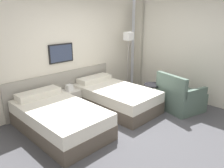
% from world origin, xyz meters
% --- Properties ---
extents(ground_plane, '(16.00, 16.00, 0.00)m').
position_xyz_m(ground_plane, '(0.00, 0.00, 0.00)').
color(ground_plane, '#47474C').
extents(wall_headboard, '(10.00, 0.10, 2.70)m').
position_xyz_m(wall_headboard, '(-0.02, 1.98, 1.30)').
color(wall_headboard, beige).
rests_on(wall_headboard, ground_plane).
extents(wall_window, '(0.21, 4.46, 2.70)m').
position_xyz_m(wall_window, '(2.27, -0.16, 1.34)').
color(wall_window, white).
rests_on(wall_window, ground_plane).
extents(bed_near_door, '(1.14, 2.00, 0.64)m').
position_xyz_m(bed_near_door, '(-1.12, 0.93, 0.27)').
color(bed_near_door, brown).
rests_on(bed_near_door, ground_plane).
extents(bed_near_window, '(1.14, 2.00, 0.64)m').
position_xyz_m(bed_near_window, '(0.44, 0.93, 0.27)').
color(bed_near_window, brown).
rests_on(bed_near_window, ground_plane).
extents(nightstand, '(0.42, 0.38, 0.60)m').
position_xyz_m(nightstand, '(-0.34, 1.69, 0.24)').
color(nightstand, beige).
rests_on(nightstand, ground_plane).
extents(floor_lamp, '(0.24, 0.24, 1.72)m').
position_xyz_m(floor_lamp, '(1.64, 1.56, 1.40)').
color(floor_lamp, '#9E9993').
rests_on(floor_lamp, ground_plane).
extents(side_table, '(0.42, 0.42, 0.54)m').
position_xyz_m(side_table, '(1.24, 0.41, 0.37)').
color(side_table, black).
rests_on(side_table, ground_plane).
extents(armchair, '(1.02, 1.06, 0.90)m').
position_xyz_m(armchair, '(1.45, -0.23, 0.29)').
color(armchair, '#4C6056').
rests_on(armchair, ground_plane).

